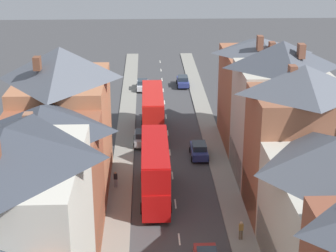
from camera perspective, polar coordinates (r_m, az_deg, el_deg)
The scene contains 13 objects.
pavement_left at distance 58.66m, azimuth -4.64°, elevation -4.22°, with size 2.20×104.00×0.14m, color gray.
pavement_right at distance 59.08m, azimuth 5.32°, elevation -4.06°, with size 2.20×104.00×0.14m, color gray.
centre_line_dashes at distance 56.86m, azimuth 0.45°, elevation -5.05°, with size 0.14×97.80×0.01m.
terrace_row_left at distance 35.36m, azimuth -14.82°, elevation -10.89°, with size 8.00×51.73×14.06m.
terrace_row_right at distance 41.39m, azimuth 15.90°, elevation -6.75°, with size 8.00×62.18×13.86m.
double_decker_bus_lead at distance 66.58m, azimuth -1.57°, elevation 1.43°, with size 2.74×10.80×5.30m.
double_decker_bus_mid_street at distance 51.45m, azimuth -1.32°, elevation -4.45°, with size 2.74×10.80×5.30m.
car_near_blue at distance 86.77m, azimuth 1.52°, elevation 4.58°, with size 1.90×4.47×1.64m.
car_near_silver at distance 60.87m, azimuth 3.17°, elevation -2.45°, with size 1.90×4.19×1.67m.
car_parked_left_a at distance 64.31m, azimuth -2.66°, elevation -1.17°, with size 1.90×3.97×1.66m.
car_parked_right_a at distance 84.89m, azimuth -2.60°, elevation 4.21°, with size 1.90×4.05×1.64m.
pedestrian_mid_right at distance 45.97m, azimuth 7.43°, elevation -10.38°, with size 0.36×0.22×1.61m.
pedestrian_far_left at distance 54.07m, azimuth -5.34°, elevation -5.34°, with size 0.36×0.22×1.61m.
Camera 1 is at (-2.45, -15.31, 24.39)m, focal length 60.00 mm.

